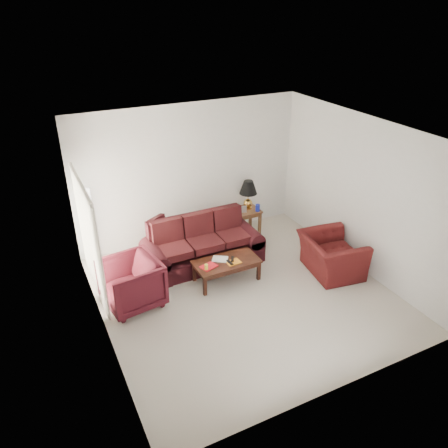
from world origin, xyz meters
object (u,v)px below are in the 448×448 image
Objects in this scene: end_table at (247,221)px; armchair_left at (131,283)px; floor_lamp at (90,229)px; armchair_right at (331,255)px; sofa at (203,243)px; coffee_table at (226,270)px.

end_table is 3.42m from armchair_left.
armchair_right is (4.13, -2.30, -0.46)m from floor_lamp.
floor_lamp reaches higher than sofa.
armchair_left is at bearing -154.85° from end_table.
armchair_left is 0.79× the size of coffee_table.
armchair_left is (-1.65, -0.66, -0.04)m from sofa.
end_table is 0.50× the size of armchair_right.
end_table is at bearing 107.26° from armchair_left.
floor_lamp reaches higher than end_table.
floor_lamp is (-3.44, 0.13, 0.55)m from end_table.
armchair_left is at bearing -77.56° from floor_lamp.
sofa is 2.23m from floor_lamp.
floor_lamp is at bearing 152.73° from sofa.
armchair_right is (0.69, -2.16, 0.09)m from end_table.
coffee_table is (0.17, -0.73, -0.27)m from sofa.
end_table is at bearing 26.61° from sofa.
sofa is at bearing 103.82° from armchair_left.
armchair_right is (2.13, -1.37, -0.10)m from sofa.
sofa is 1.66m from end_table.
armchair_right is 0.95× the size of coffee_table.
floor_lamp is 2.80m from coffee_table.
floor_lamp reaches higher than coffee_table.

